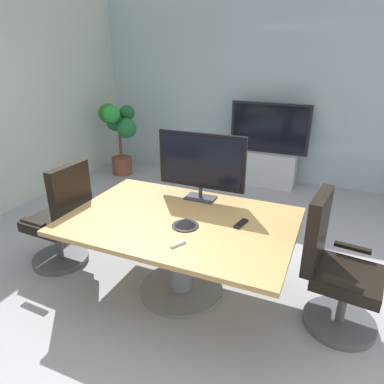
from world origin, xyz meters
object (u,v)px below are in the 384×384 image
conference_table (181,237)px  tv_monitor (201,163)px  potted_plant (119,129)px  wall_display_unit (267,158)px  remote_control (241,224)px  conference_phone (185,223)px  office_chair_left (62,224)px  office_chair_right (334,274)px

conference_table → tv_monitor: tv_monitor is taller
conference_table → potted_plant: (-2.30, 2.46, 0.24)m
wall_display_unit → remote_control: bearing=-82.6°
conference_phone → office_chair_left: bearing=179.2°
office_chair_right → remote_control: 0.81m
office_chair_left → wall_display_unit: (1.39, 3.03, -0.01)m
conference_table → wall_display_unit: (0.13, 2.95, -0.11)m
office_chair_right → potted_plant: bearing=63.7°
office_chair_right → conference_phone: (-1.16, -0.21, 0.31)m
conference_table → wall_display_unit: bearing=87.5°
conference_table → office_chair_left: 1.26m
office_chair_right → wall_display_unit: (-1.13, 2.84, -0.01)m
tv_monitor → conference_phone: tv_monitor is taller
conference_phone → office_chair_right: bearing=10.2°
office_chair_left → wall_display_unit: size_ratio=0.83×
office_chair_right → tv_monitor: tv_monitor is taller
tv_monitor → wall_display_unit: (0.13, 2.48, -0.65)m
potted_plant → conference_table: bearing=-47.0°
office_chair_right → conference_phone: 1.22m
tv_monitor → potted_plant: size_ratio=0.69×
tv_monitor → remote_control: size_ratio=4.94×
conference_table → remote_control: remote_control is taller
tv_monitor → potted_plant: (-2.29, 1.99, -0.30)m
conference_table → office_chair_left: size_ratio=1.74×
office_chair_left → office_chair_right: size_ratio=1.00×
office_chair_left → potted_plant: potted_plant is taller
conference_table → office_chair_right: office_chair_right is taller
office_chair_left → conference_phone: (1.35, -0.02, 0.31)m
office_chair_left → remote_control: bearing=98.4°
office_chair_right → remote_control: bearing=97.6°
tv_monitor → conference_phone: (0.10, -0.57, -0.33)m
office_chair_left → potted_plant: bearing=-155.4°
office_chair_left → conference_phone: office_chair_left is taller
office_chair_right → tv_monitor: bearing=81.1°
tv_monitor → conference_phone: size_ratio=3.82×
potted_plant → wall_display_unit: bearing=11.5°
tv_monitor → remote_control: bearing=-36.1°
remote_control → office_chair_left: bearing=-162.2°
conference_table → conference_phone: (0.09, -0.10, 0.21)m
potted_plant → tv_monitor: bearing=-40.9°
office_chair_right → conference_table: bearing=102.1°
office_chair_right → remote_control: (-0.76, -0.01, 0.28)m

